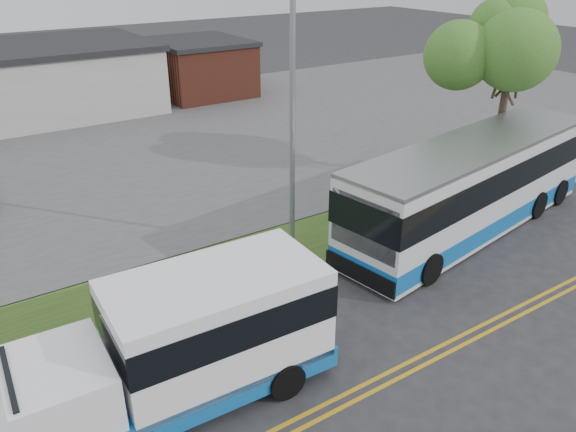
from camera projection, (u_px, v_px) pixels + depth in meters
ground at (260, 316)px, 16.34m from camera, size 140.00×140.00×0.00m
lane_line_north at (342, 396)px, 13.44m from camera, size 70.00×0.12×0.01m
lane_line_south at (350, 403)px, 13.22m from camera, size 70.00×0.12×0.01m
curb at (241, 297)px, 17.14m from camera, size 80.00×0.30×0.15m
verge at (215, 272)px, 18.51m from camera, size 80.00×3.30×0.10m
parking_lot at (92, 154)px, 29.13m from camera, size 80.00×25.00×0.10m
brick_wing at (200, 67)px, 40.29m from camera, size 6.30×7.30×3.90m
tree_east at (514, 43)px, 22.87m from camera, size 5.20×5.20×8.33m
streetlight_near at (294, 105)px, 17.63m from camera, size 0.35×1.53×9.50m
shuttle_bus at (187, 339)px, 12.78m from camera, size 8.12×2.94×3.08m
transit_bus at (471, 186)px, 20.77m from camera, size 12.71×4.73×3.45m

